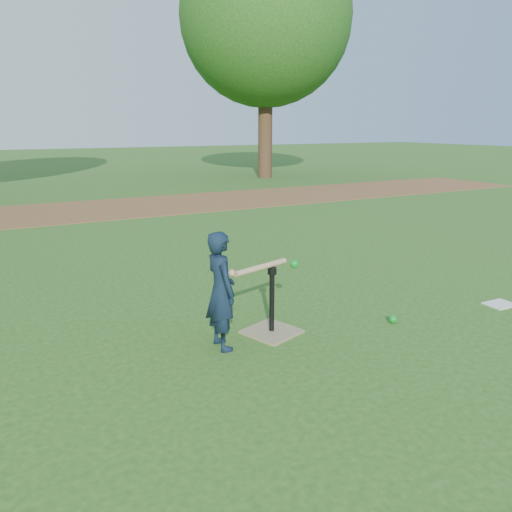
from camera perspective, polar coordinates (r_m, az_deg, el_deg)
name	(u,v)px	position (r m, az deg, el deg)	size (l,w,h in m)	color
ground	(281,319)	(4.89, 2.90, -7.16)	(80.00, 80.00, 0.00)	#285116
dirt_strip	(110,208)	(11.76, -16.30, 5.23)	(24.00, 3.00, 0.01)	brown
child	(221,291)	(4.13, -4.04, -3.98)	(0.37, 0.24, 1.00)	black
wiffle_ball_ground	(393,319)	(4.94, 15.39, -6.96)	(0.08, 0.08, 0.08)	#0C851F
clipboard	(500,304)	(5.84, 26.12, -4.97)	(0.30, 0.23, 0.01)	silver
batting_tee	(272,321)	(4.53, 1.80, -7.47)	(0.55, 0.55, 0.61)	#8E7B5A
swing_action	(265,267)	(4.29, 1.08, -1.28)	(0.68, 0.22, 0.08)	tan
tree_right	(266,19)	(18.51, 1.12, 25.49)	(5.80, 5.80, 8.21)	#382316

